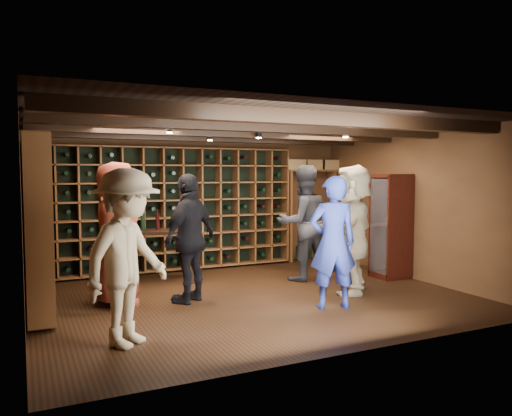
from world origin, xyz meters
name	(u,v)px	position (x,y,z in m)	size (l,w,h in m)	color
ground	(252,296)	(0.00, 0.00, 0.00)	(6.00, 6.00, 0.00)	black
room_shell	(250,130)	(0.00, 0.05, 2.42)	(6.00, 6.00, 6.00)	#4F311B
wine_rack_back	(172,209)	(-0.52, 2.33, 1.15)	(4.65, 0.30, 2.20)	brown
wine_rack_left	(36,221)	(-2.83, 0.82, 1.15)	(0.30, 2.65, 2.20)	brown
crate_shelf	(311,184)	(2.41, 2.32, 1.57)	(1.20, 0.32, 2.07)	brown
display_cabinet	(391,228)	(2.71, 0.20, 0.86)	(0.55, 0.50, 1.75)	black
man_blue_shirt	(333,242)	(0.72, -1.01, 0.88)	(0.64, 0.42, 1.76)	navy
man_grey_suit	(303,223)	(1.27, 0.69, 0.96)	(0.94, 0.73, 1.93)	black
guest_red_floral	(116,234)	(-1.85, 0.40, 0.97)	(0.95, 0.62, 1.95)	maroon
guest_woman_black	(190,238)	(-0.90, 0.10, 0.90)	(1.05, 0.44, 1.79)	black
guest_khaki	(127,257)	(-2.02, -1.31, 0.92)	(1.19, 0.69, 1.85)	gray
guest_beige	(353,229)	(1.49, -0.38, 0.96)	(1.78, 0.57, 1.92)	tan
tasting_table	(160,236)	(-0.95, 1.55, 0.76)	(1.25, 0.87, 1.14)	black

